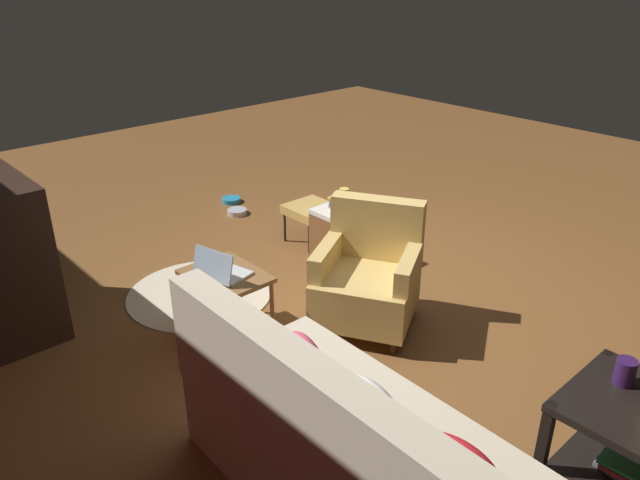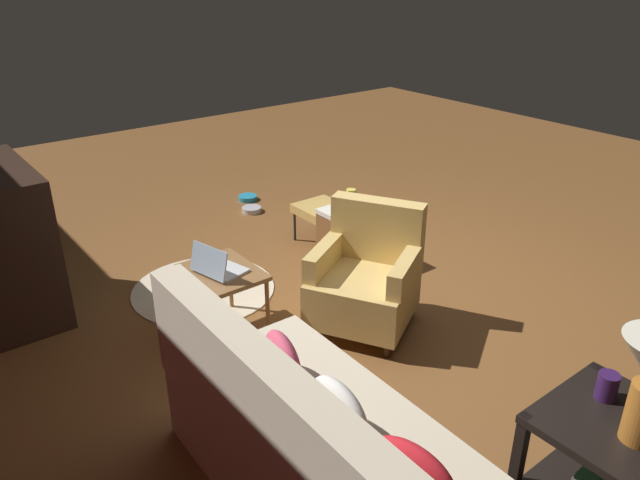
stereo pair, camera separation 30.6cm
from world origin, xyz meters
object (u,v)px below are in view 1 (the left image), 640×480
object	(u,v)px
couch	(359,458)
yellow_mug	(344,194)
armchair	(368,277)
laptop_desk	(226,282)
pet_bowl_steel	(237,212)
book_stack_hamper	(346,204)
book_stack_shelf	(627,466)
small_vase	(625,372)
ottoman	(311,210)
pet_bowl_teal	(231,200)
laptop	(221,270)
side_table	(635,439)
wicker_hamper	(345,236)

from	to	relation	value
couch	yellow_mug	bearing A→B (deg)	-42.95
armchair	laptop_desk	world-z (taller)	armchair
armchair	pet_bowl_steel	size ratio (longest dim) A/B	4.58
laptop_desk	book_stack_hamper	bearing A→B (deg)	-78.71
pet_bowl_steel	book_stack_shelf	bearing A→B (deg)	170.18
small_vase	book_stack_shelf	distance (m)	0.45
book_stack_hamper	ottoman	world-z (taller)	book_stack_hamper
pet_bowl_teal	book_stack_shelf	bearing A→B (deg)	169.04
couch	yellow_mug	distance (m)	2.62
book_stack_shelf	yellow_mug	bearing A→B (deg)	-15.83
laptop	pet_bowl_teal	distance (m)	2.64
armchair	pet_bowl_teal	bearing A→B (deg)	-13.70
armchair	pet_bowl_steel	world-z (taller)	armchair
side_table	laptop_desk	size ratio (longest dim) A/B	1.14
armchair	book_stack_hamper	xyz separation A→B (m)	(0.80, -0.56, 0.17)
pet_bowl_steel	small_vase	bearing A→B (deg)	171.25
ottoman	yellow_mug	bearing A→B (deg)	171.15
couch	ottoman	world-z (taller)	couch
laptop_desk	side_table	bearing A→B (deg)	-166.26
armchair	book_stack_shelf	size ratio (longest dim) A/B	3.51
laptop_desk	laptop	distance (m)	0.11
small_vase	yellow_mug	size ratio (longest dim) A/B	1.31
ottoman	pet_bowl_steel	bearing A→B (deg)	6.48
side_table	armchair	bearing A→B (deg)	-7.06
book_stack_hamper	pet_bowl_steel	bearing A→B (deg)	2.80
laptop	wicker_hamper	world-z (taller)	laptop
side_table	laptop	world-z (taller)	laptop
laptop	pet_bowl_steel	bearing A→B (deg)	-37.39
armchair	side_table	size ratio (longest dim) A/B	1.43
laptop	pet_bowl_teal	size ratio (longest dim) A/B	1.85
wicker_hamper	pet_bowl_teal	distance (m)	1.84
ottoman	pet_bowl_steel	distance (m)	1.06
laptop	yellow_mug	bearing A→B (deg)	-79.12
book_stack_hamper	laptop	bearing A→B (deg)	101.35
small_vase	laptop_desk	xyz separation A→B (m)	(2.31, 0.70, -0.19)
small_vase	yellow_mug	distance (m)	2.66
couch	small_vase	distance (m)	1.32
book_stack_shelf	ottoman	distance (m)	3.33
wicker_hamper	side_table	bearing A→B (deg)	163.65
wicker_hamper	ottoman	distance (m)	0.50
couch	pet_bowl_teal	distance (m)	4.20
armchair	side_table	world-z (taller)	armchair
yellow_mug	ottoman	distance (m)	0.60
couch	yellow_mug	world-z (taller)	couch
side_table	book_stack_hamper	bearing A→B (deg)	-16.39
wicker_hamper	pet_bowl_teal	xyz separation A→B (m)	(1.83, -0.08, -0.22)
armchair	ottoman	bearing A→B (deg)	-25.14
laptop_desk	laptop	bearing A→B (deg)	103.62
book_stack_shelf	pet_bowl_steel	distance (m)	4.30
ottoman	pet_bowl_teal	bearing A→B (deg)	-1.40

